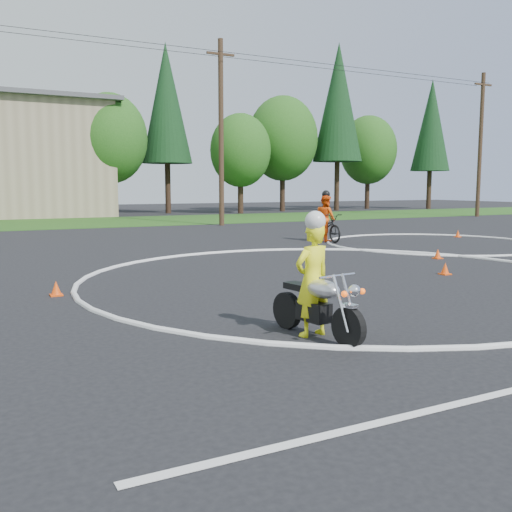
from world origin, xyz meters
name	(u,v)px	position (x,y,z in m)	size (l,w,h in m)	color
ground	(431,301)	(0.00, 0.00, 0.00)	(120.00, 120.00, 0.00)	black
grass_strip	(106,222)	(0.00, 27.00, 0.01)	(120.00, 10.00, 0.02)	#1E4714
course_markings	(374,265)	(2.17, 4.35, 0.01)	(19.05, 19.05, 0.12)	silver
primary_motorcycle	(318,305)	(-3.42, -1.24, 0.48)	(0.65, 1.86, 0.98)	black
rider_primary_grp	(313,276)	(-3.42, -1.10, 0.88)	(0.66, 0.48, 1.82)	#FCFF1A
rider_second_grp	(326,224)	(4.84, 10.64, 0.71)	(0.78, 2.11, 2.01)	black
traffic_cones	(474,261)	(4.53, 3.03, 0.14)	(18.41, 13.92, 0.30)	#FA4C0D
treeline	(262,132)	(14.78, 34.61, 6.62)	(38.20, 8.10, 14.52)	#382619
utility_poles	(221,130)	(5.00, 21.00, 5.20)	(41.60, 1.12, 10.00)	#473321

